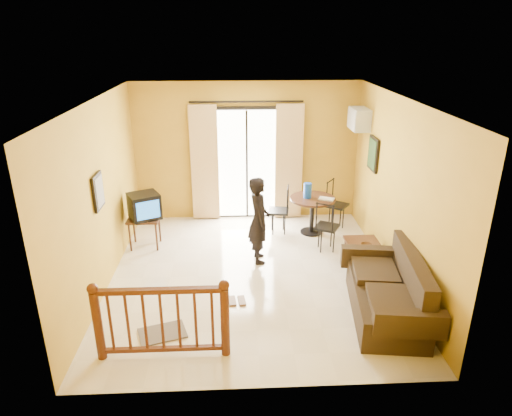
{
  "coord_description": "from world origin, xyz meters",
  "views": [
    {
      "loc": [
        -0.26,
        -6.48,
        3.74
      ],
      "look_at": [
        0.07,
        0.2,
        1.09
      ],
      "focal_mm": 32.0,
      "sensor_mm": 36.0,
      "label": 1
    }
  ],
  "objects_px": {
    "television": "(144,206)",
    "coffee_table": "(365,256)",
    "standing_person": "(259,220)",
    "dining_table": "(312,205)",
    "sofa": "(390,294)"
  },
  "relations": [
    {
      "from": "sofa",
      "to": "television",
      "type": "bearing_deg",
      "value": 155.18
    },
    {
      "from": "dining_table",
      "to": "sofa",
      "type": "height_order",
      "value": "sofa"
    },
    {
      "from": "television",
      "to": "dining_table",
      "type": "bearing_deg",
      "value": -18.32
    },
    {
      "from": "standing_person",
      "to": "dining_table",
      "type": "bearing_deg",
      "value": -51.24
    },
    {
      "from": "standing_person",
      "to": "television",
      "type": "bearing_deg",
      "value": 66.31
    },
    {
      "from": "coffee_table",
      "to": "television",
      "type": "bearing_deg",
      "value": 163.17
    },
    {
      "from": "coffee_table",
      "to": "sofa",
      "type": "relative_size",
      "value": 0.49
    },
    {
      "from": "television",
      "to": "sofa",
      "type": "distance_m",
      "value": 4.42
    },
    {
      "from": "television",
      "to": "sofa",
      "type": "height_order",
      "value": "television"
    },
    {
      "from": "television",
      "to": "coffee_table",
      "type": "distance_m",
      "value": 3.92
    },
    {
      "from": "television",
      "to": "coffee_table",
      "type": "bearing_deg",
      "value": -43.28
    },
    {
      "from": "dining_table",
      "to": "standing_person",
      "type": "bearing_deg",
      "value": -135.23
    },
    {
      "from": "television",
      "to": "standing_person",
      "type": "bearing_deg",
      "value": -44.12
    },
    {
      "from": "sofa",
      "to": "standing_person",
      "type": "bearing_deg",
      "value": 142.67
    },
    {
      "from": "sofa",
      "to": "standing_person",
      "type": "xyz_separation_m",
      "value": [
        -1.72,
        1.7,
        0.41
      ]
    }
  ]
}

